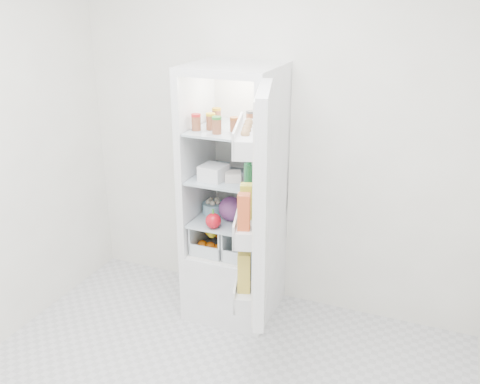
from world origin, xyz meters
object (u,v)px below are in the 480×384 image
at_px(refrigerator, 237,224).
at_px(red_cabbage, 231,209).
at_px(mushroom_bowl, 213,208).
at_px(fridge_door, 258,209).

distance_m(refrigerator, red_cabbage, 0.20).
bearing_deg(mushroom_bowl, fridge_door, -46.77).
xyz_separation_m(red_cabbage, mushroom_bowl, (-0.17, 0.07, -0.05)).
height_order(refrigerator, fridge_door, refrigerator).
distance_m(red_cabbage, mushroom_bowl, 0.19).
relative_size(refrigerator, red_cabbage, 10.70).
relative_size(refrigerator, fridge_door, 1.38).
xyz_separation_m(refrigerator, mushroom_bowl, (-0.17, -0.04, 0.12)).
distance_m(mushroom_bowl, fridge_door, 0.86).
relative_size(red_cabbage, fridge_door, 0.13).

